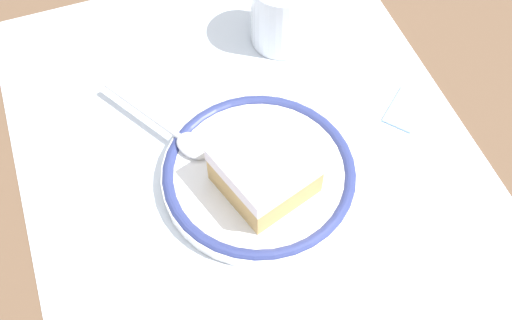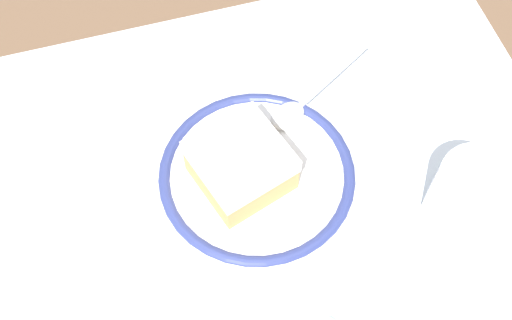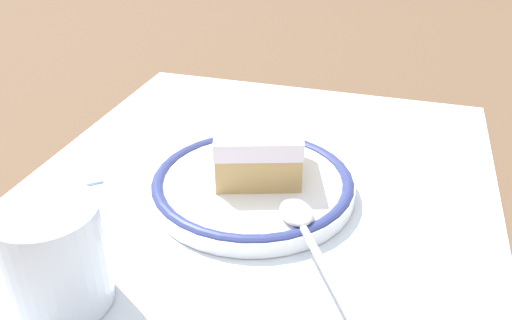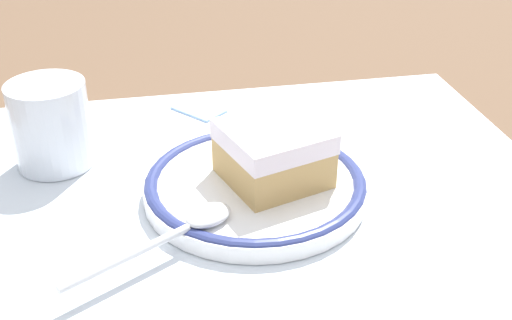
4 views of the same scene
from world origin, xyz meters
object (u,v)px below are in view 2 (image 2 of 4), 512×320
(cake_slice, at_px, (241,166))
(cup, at_px, (467,201))
(plate, at_px, (256,174))
(spoon, at_px, (301,104))

(cake_slice, bearing_deg, cup, -25.34)
(plate, height_order, cake_slice, cake_slice)
(plate, relative_size, cup, 2.40)
(spoon, height_order, cup, cup)
(plate, xyz_separation_m, cup, (0.16, -0.09, 0.02))
(plate, distance_m, cup, 0.18)
(cake_slice, bearing_deg, plate, 16.50)
(plate, bearing_deg, spoon, 42.55)
(plate, xyz_separation_m, cake_slice, (-0.01, -0.00, 0.03))
(plate, xyz_separation_m, spoon, (0.06, 0.05, 0.01))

